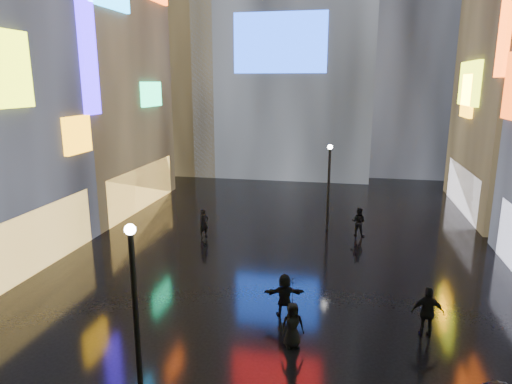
# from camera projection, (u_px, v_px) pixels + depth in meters

# --- Properties ---
(ground) EXTENTS (140.00, 140.00, 0.00)m
(ground) POSITION_uv_depth(u_px,v_px,m) (285.00, 247.00, 24.78)
(ground) COLOR black
(ground) RESTS_ON ground
(building_left_far) EXTENTS (10.28, 12.00, 22.00)m
(building_left_far) POSITION_uv_depth(u_px,v_px,m) (67.00, 48.00, 31.02)
(building_left_far) COLOR black
(building_left_far) RESTS_ON ground
(tower_flank_left) EXTENTS (10.00, 10.00, 26.00)m
(tower_flank_left) POSITION_uv_depth(u_px,v_px,m) (179.00, 38.00, 45.40)
(tower_flank_left) COLOR black
(tower_flank_left) RESTS_ON ground
(lamp_near) EXTENTS (0.30, 0.30, 5.20)m
(lamp_near) POSITION_uv_depth(u_px,v_px,m) (135.00, 304.00, 12.26)
(lamp_near) COLOR black
(lamp_near) RESTS_ON ground
(lamp_far) EXTENTS (0.30, 0.30, 5.20)m
(lamp_far) POSITION_uv_depth(u_px,v_px,m) (329.00, 182.00, 27.19)
(lamp_far) COLOR black
(lamp_far) RESTS_ON ground
(pedestrian_3) EXTENTS (1.09, 0.46, 1.86)m
(pedestrian_3) POSITION_uv_depth(u_px,v_px,m) (428.00, 312.00, 15.91)
(pedestrian_3) COLOR black
(pedestrian_3) RESTS_ON ground
(pedestrian_4) EXTENTS (0.90, 0.73, 1.59)m
(pedestrian_4) POSITION_uv_depth(u_px,v_px,m) (293.00, 325.00, 15.34)
(pedestrian_4) COLOR black
(pedestrian_4) RESTS_ON ground
(pedestrian_5) EXTENTS (1.63, 0.83, 1.68)m
(pedestrian_5) POSITION_uv_depth(u_px,v_px,m) (284.00, 295.00, 17.39)
(pedestrian_5) COLOR black
(pedestrian_5) RESTS_ON ground
(pedestrian_6) EXTENTS (0.69, 0.72, 1.65)m
(pedestrian_6) POSITION_uv_depth(u_px,v_px,m) (204.00, 223.00, 26.25)
(pedestrian_6) COLOR black
(pedestrian_6) RESTS_ON ground
(pedestrian_7) EXTENTS (0.97, 0.85, 1.69)m
(pedestrian_7) POSITION_uv_depth(u_px,v_px,m) (358.00, 222.00, 26.50)
(pedestrian_7) COLOR black
(pedestrian_7) RESTS_ON ground
(umbrella_2) EXTENTS (1.33, 1.32, 0.93)m
(umbrella_2) POSITION_uv_depth(u_px,v_px,m) (293.00, 291.00, 15.05)
(umbrella_2) COLOR black
(umbrella_2) RESTS_ON pedestrian_4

